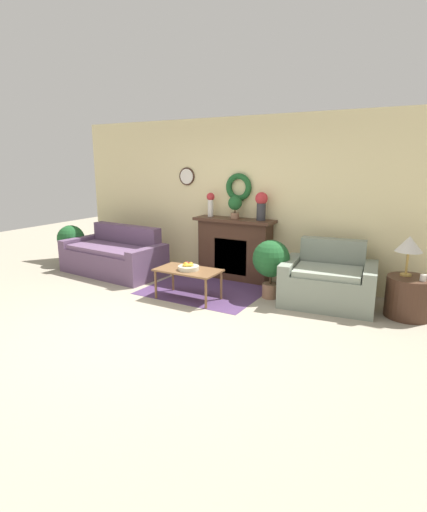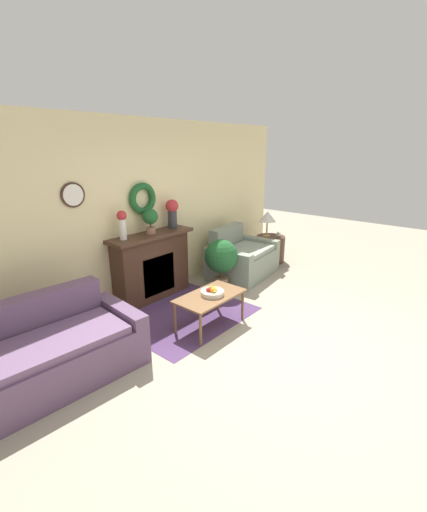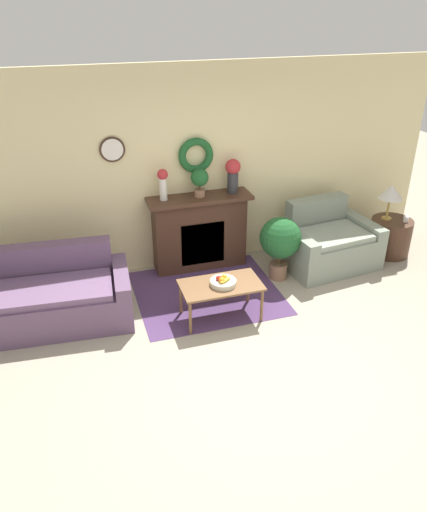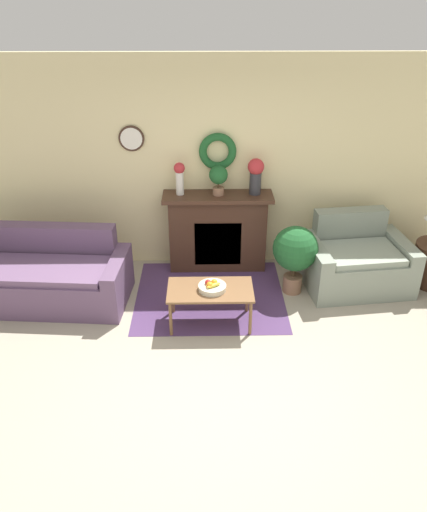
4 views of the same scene
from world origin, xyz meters
The scene contains 12 objects.
ground_plane centered at (0.00, 0.00, 0.00)m, with size 16.00×16.00×0.00m, color #9E937F.
floor_rug centered at (-0.16, 1.60, 0.00)m, with size 1.80×1.62×0.01m.
wall_back centered at (0.00, 2.53, 1.35)m, with size 6.80×0.16×2.70m.
fireplace centered at (-0.05, 2.32, 0.53)m, with size 1.39×0.41×1.05m.
couch_left centered at (-2.09, 1.57, 0.30)m, with size 1.95×1.05×0.84m.
loveseat_right centered at (1.67, 1.86, 0.32)m, with size 1.36×1.05×0.88m.
coffee_table centered at (-0.16, 1.04, 0.40)m, with size 0.94×0.52×0.45m.
fruit_bowl centered at (-0.14, 1.02, 0.49)m, with size 0.30×0.30×0.12m.
vase_on_mantel_left centered at (-0.53, 2.33, 1.29)m, with size 0.14×0.14×0.41m.
vase_on_mantel_right centered at (0.42, 2.33, 1.31)m, with size 0.20×0.20×0.46m.
potted_plant_on_mantel centered at (-0.05, 2.31, 1.28)m, with size 0.23×0.23×0.38m.
potted_plant_floor_by_loveseat centered at (0.86, 1.69, 0.56)m, with size 0.54×0.54×0.87m.
Camera 4 is at (-0.21, -3.56, 3.36)m, focal length 35.00 mm.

